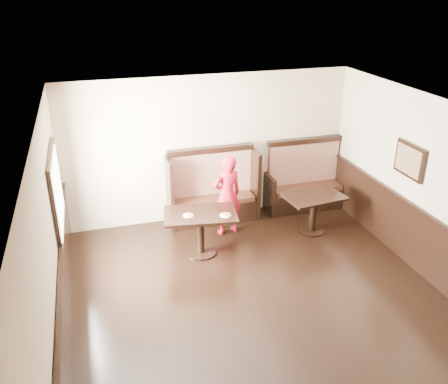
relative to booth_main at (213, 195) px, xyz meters
name	(u,v)px	position (x,y,z in m)	size (l,w,h in m)	color
ground	(276,325)	(0.00, -3.30, -0.53)	(7.00, 7.00, 0.00)	black
room_shell	(250,277)	(-0.30, -3.01, 0.14)	(7.00, 7.00, 7.00)	#BEAD89
booth_main	(213,195)	(0.00, 0.00, 0.00)	(1.75, 0.72, 1.45)	black
booth_neighbor	(304,185)	(1.95, 0.00, -0.05)	(1.65, 0.72, 1.45)	black
table_main	(201,223)	(-0.53, -1.18, 0.07)	(1.32, 0.94, 0.77)	black
table_neighbor	(314,205)	(1.66, -1.01, 0.02)	(1.13, 0.81, 0.73)	black
child	(227,195)	(0.12, -0.60, 0.24)	(0.56, 0.37, 1.53)	#B51326
pizza_plate_left	(188,215)	(-0.75, -1.21, 0.26)	(0.18, 0.18, 0.03)	white
pizza_plate_right	(225,215)	(-0.15, -1.37, 0.26)	(0.19, 0.19, 0.03)	white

